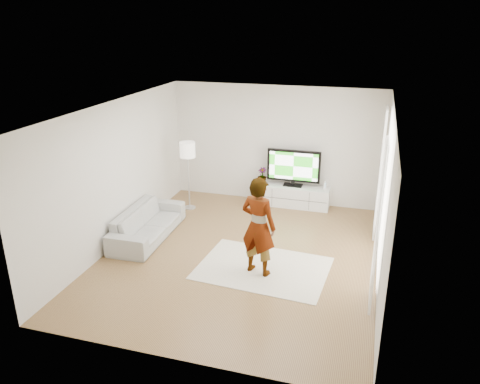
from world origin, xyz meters
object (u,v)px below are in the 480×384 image
(media_console, at_px, (292,196))
(rug, at_px, (263,268))
(player, at_px, (258,226))
(television, at_px, (294,167))
(sofa, at_px, (148,223))
(floor_lamp, at_px, (188,153))

(media_console, relative_size, rug, 0.77)
(rug, xyz_separation_m, player, (-0.06, -0.16, 0.89))
(media_console, xyz_separation_m, television, (-0.00, 0.03, 0.72))
(sofa, bearing_deg, media_console, -46.55)
(rug, xyz_separation_m, sofa, (-2.57, 0.60, 0.30))
(television, height_order, sofa, television)
(media_console, distance_m, rug, 3.13)
(television, xyz_separation_m, player, (-0.01, -3.30, -0.07))
(player, bearing_deg, television, -74.03)
(media_console, height_order, television, television)
(media_console, height_order, floor_lamp, floor_lamp)
(media_console, bearing_deg, floor_lamp, -159.94)
(media_console, distance_m, sofa, 3.57)
(floor_lamp, bearing_deg, sofa, -97.73)
(player, distance_m, floor_lamp, 3.37)
(media_console, xyz_separation_m, floor_lamp, (-2.29, -0.84, 1.11))
(media_console, relative_size, television, 1.41)
(sofa, relative_size, floor_lamp, 1.32)
(rug, bearing_deg, player, -109.81)
(rug, xyz_separation_m, floor_lamp, (-2.34, 2.28, 1.35))
(rug, relative_size, player, 1.28)
(rug, relative_size, sofa, 1.08)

